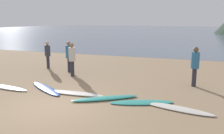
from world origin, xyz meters
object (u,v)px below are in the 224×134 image
(person_0, at_px, (195,63))
(person_3, at_px, (48,53))
(surfboard_5, at_px, (177,108))
(person_2, at_px, (69,54))
(surfboard_1, at_px, (46,88))
(surfboard_4, at_px, (142,102))
(surfboard_2, at_px, (74,93))
(surfboard_3, at_px, (105,98))
(surfboard_0, at_px, (5,87))
(person_1, at_px, (72,57))

(person_0, bearing_deg, person_3, -157.19)
(surfboard_5, xyz_separation_m, person_2, (-6.48, 4.00, 1.03))
(surfboard_1, height_order, person_2, person_2)
(surfboard_1, bearing_deg, surfboard_4, 28.61)
(surfboard_5, xyz_separation_m, person_3, (-8.28, 4.49, 0.97))
(surfboard_1, distance_m, surfboard_2, 1.52)
(surfboard_4, distance_m, person_3, 8.27)
(person_0, relative_size, person_2, 1.01)
(surfboard_3, bearing_deg, person_0, 10.82)
(surfboard_0, distance_m, person_3, 4.60)
(surfboard_0, height_order, surfboard_2, surfboard_2)
(surfboard_5, height_order, person_0, person_0)
(surfboard_4, xyz_separation_m, person_3, (-7.00, 4.30, 0.97))
(person_0, bearing_deg, surfboard_5, -67.42)
(surfboard_4, height_order, person_3, person_3)
(surfboard_1, bearing_deg, surfboard_5, 27.71)
(surfboard_5, relative_size, person_1, 1.39)
(person_0, bearing_deg, person_2, -155.28)
(surfboard_3, xyz_separation_m, person_3, (-5.58, 4.37, 0.95))
(person_1, distance_m, person_3, 2.83)
(person_2, distance_m, person_3, 1.86)
(surfboard_3, bearing_deg, surfboard_4, -31.31)
(person_0, bearing_deg, person_1, -148.07)
(surfboard_3, height_order, person_0, person_0)
(surfboard_5, relative_size, person_2, 1.40)
(person_1, bearing_deg, person_0, -167.94)
(surfboard_4, xyz_separation_m, surfboard_5, (1.28, -0.18, 0.00))
(surfboard_2, bearing_deg, person_3, 132.97)
(surfboard_4, bearing_deg, surfboard_1, 154.04)
(surfboard_2, distance_m, surfboard_4, 2.90)
(surfboard_0, relative_size, surfboard_5, 1.05)
(person_1, relative_size, person_2, 1.00)
(surfboard_3, height_order, surfboard_5, surfboard_3)
(surfboard_2, bearing_deg, person_1, 118.31)
(surfboard_2, bearing_deg, surfboard_1, 171.40)
(surfboard_3, xyz_separation_m, person_1, (-3.10, 3.01, 1.02))
(surfboard_3, distance_m, surfboard_4, 1.42)
(surfboard_5, bearing_deg, person_2, 161.12)
(person_1, height_order, person_3, person_1)
(surfboard_3, relative_size, surfboard_4, 1.10)
(surfboard_0, relative_size, person_2, 1.46)
(person_1, bearing_deg, surfboard_1, 103.26)
(person_1, bearing_deg, person_2, -40.67)
(surfboard_0, xyz_separation_m, person_3, (-0.75, 4.43, 0.96))
(surfboard_0, relative_size, person_1, 1.46)
(surfboard_4, distance_m, person_1, 5.49)
(surfboard_0, xyz_separation_m, person_2, (1.05, 3.94, 1.03))
(surfboard_4, distance_m, surfboard_5, 1.29)
(person_3, bearing_deg, person_1, 50.98)
(surfboard_3, height_order, person_3, person_3)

